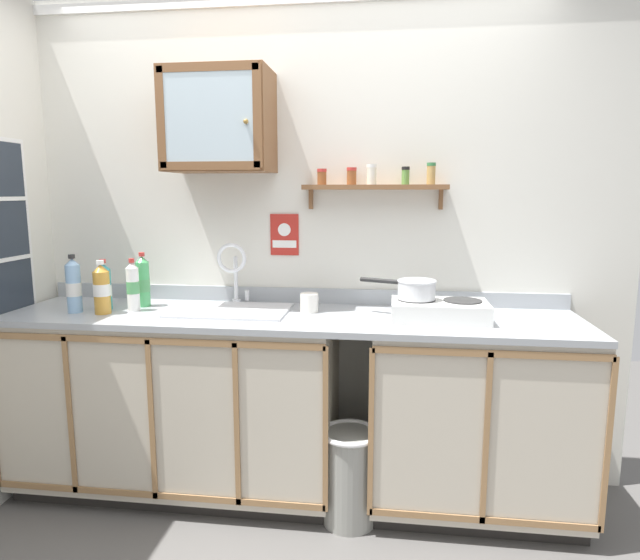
{
  "coord_description": "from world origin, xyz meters",
  "views": [
    {
      "loc": [
        0.49,
        -2.24,
        1.54
      ],
      "look_at": [
        0.14,
        0.43,
        1.1
      ],
      "focal_mm": 30.52,
      "sensor_mm": 36.0,
      "label": 1
    }
  ],
  "objects_px": {
    "hot_plate_stove": "(439,310)",
    "bottle_water_blue_1": "(74,286)",
    "saucepan": "(415,289)",
    "wall_cabinet": "(219,121)",
    "mug": "(310,302)",
    "bottle_detergent_teal_0": "(104,287)",
    "bottle_opaque_white_2": "(133,287)",
    "sink": "(231,316)",
    "trash_bin": "(350,475)",
    "bottle_soda_green_3": "(143,282)",
    "warning_sign": "(285,235)",
    "bottle_juice_amber_4": "(102,289)"
  },
  "relations": [
    {
      "from": "hot_plate_stove",
      "to": "bottle_water_blue_1",
      "type": "bearing_deg",
      "value": -177.66
    },
    {
      "from": "saucepan",
      "to": "wall_cabinet",
      "type": "relative_size",
      "value": 0.7
    },
    {
      "from": "mug",
      "to": "bottle_water_blue_1",
      "type": "bearing_deg",
      "value": -172.07
    },
    {
      "from": "bottle_detergent_teal_0",
      "to": "bottle_opaque_white_2",
      "type": "distance_m",
      "value": 0.16
    },
    {
      "from": "sink",
      "to": "bottle_opaque_white_2",
      "type": "xyz_separation_m",
      "value": [
        -0.48,
        -0.06,
        0.15
      ]
    },
    {
      "from": "sink",
      "to": "trash_bin",
      "type": "relative_size",
      "value": 1.26
    },
    {
      "from": "sink",
      "to": "mug",
      "type": "bearing_deg",
      "value": 4.74
    },
    {
      "from": "bottle_opaque_white_2",
      "to": "hot_plate_stove",
      "type": "bearing_deg",
      "value": 0.02
    },
    {
      "from": "sink",
      "to": "bottle_opaque_white_2",
      "type": "relative_size",
      "value": 2.18
    },
    {
      "from": "bottle_soda_green_3",
      "to": "wall_cabinet",
      "type": "xyz_separation_m",
      "value": [
        0.42,
        0.05,
        0.81
      ]
    },
    {
      "from": "hot_plate_stove",
      "to": "trash_bin",
      "type": "xyz_separation_m",
      "value": [
        -0.4,
        -0.18,
        -0.76
      ]
    },
    {
      "from": "wall_cabinet",
      "to": "warning_sign",
      "type": "bearing_deg",
      "value": 28.04
    },
    {
      "from": "saucepan",
      "to": "bottle_water_blue_1",
      "type": "xyz_separation_m",
      "value": [
        -1.67,
        -0.09,
        -0.01
      ]
    },
    {
      "from": "hot_plate_stove",
      "to": "bottle_opaque_white_2",
      "type": "distance_m",
      "value": 1.51
    },
    {
      "from": "hot_plate_stove",
      "to": "wall_cabinet",
      "type": "height_order",
      "value": "wall_cabinet"
    },
    {
      "from": "sink",
      "to": "bottle_juice_amber_4",
      "type": "relative_size",
      "value": 2.2
    },
    {
      "from": "sink",
      "to": "bottle_soda_green_3",
      "type": "xyz_separation_m",
      "value": [
        -0.48,
        0.05,
        0.16
      ]
    },
    {
      "from": "sink",
      "to": "mug",
      "type": "xyz_separation_m",
      "value": [
        0.4,
        0.03,
        0.08
      ]
    },
    {
      "from": "saucepan",
      "to": "bottle_juice_amber_4",
      "type": "xyz_separation_m",
      "value": [
        -1.52,
        -0.1,
        -0.02
      ]
    },
    {
      "from": "hot_plate_stove",
      "to": "bottle_water_blue_1",
      "type": "relative_size",
      "value": 1.53
    },
    {
      "from": "saucepan",
      "to": "bottle_soda_green_3",
      "type": "xyz_separation_m",
      "value": [
        -1.4,
        0.09,
        -0.01
      ]
    },
    {
      "from": "wall_cabinet",
      "to": "trash_bin",
      "type": "distance_m",
      "value": 1.82
    },
    {
      "from": "bottle_detergent_teal_0",
      "to": "wall_cabinet",
      "type": "xyz_separation_m",
      "value": [
        0.58,
        0.15,
        0.82
      ]
    },
    {
      "from": "wall_cabinet",
      "to": "hot_plate_stove",
      "type": "bearing_deg",
      "value": -8.36
    },
    {
      "from": "bottle_juice_amber_4",
      "to": "trash_bin",
      "type": "distance_m",
      "value": 1.49
    },
    {
      "from": "bottle_water_blue_1",
      "to": "warning_sign",
      "type": "relative_size",
      "value": 1.32
    },
    {
      "from": "bottle_detergent_teal_0",
      "to": "wall_cabinet",
      "type": "relative_size",
      "value": 0.49
    },
    {
      "from": "bottle_water_blue_1",
      "to": "wall_cabinet",
      "type": "xyz_separation_m",
      "value": [
        0.69,
        0.23,
        0.81
      ]
    },
    {
      "from": "hot_plate_stove",
      "to": "wall_cabinet",
      "type": "distance_m",
      "value": 1.42
    },
    {
      "from": "saucepan",
      "to": "bottle_soda_green_3",
      "type": "relative_size",
      "value": 1.29
    },
    {
      "from": "saucepan",
      "to": "trash_bin",
      "type": "xyz_separation_m",
      "value": [
        -0.29,
        -0.2,
        -0.86
      ]
    },
    {
      "from": "bottle_detergent_teal_0",
      "to": "bottle_soda_green_3",
      "type": "bearing_deg",
      "value": 30.89
    },
    {
      "from": "wall_cabinet",
      "to": "bottle_water_blue_1",
      "type": "bearing_deg",
      "value": -161.39
    },
    {
      "from": "wall_cabinet",
      "to": "warning_sign",
      "type": "relative_size",
      "value": 2.38
    },
    {
      "from": "bottle_opaque_white_2",
      "to": "bottle_soda_green_3",
      "type": "xyz_separation_m",
      "value": [
        0.0,
        0.11,
        0.01
      ]
    },
    {
      "from": "bottle_water_blue_1",
      "to": "wall_cabinet",
      "type": "bearing_deg",
      "value": 18.61
    },
    {
      "from": "bottle_opaque_white_2",
      "to": "bottle_soda_green_3",
      "type": "distance_m",
      "value": 0.11
    },
    {
      "from": "trash_bin",
      "to": "bottle_soda_green_3",
      "type": "bearing_deg",
      "value": 165.48
    },
    {
      "from": "sink",
      "to": "wall_cabinet",
      "type": "xyz_separation_m",
      "value": [
        -0.07,
        0.11,
        0.97
      ]
    },
    {
      "from": "sink",
      "to": "bottle_detergent_teal_0",
      "type": "height_order",
      "value": "sink"
    },
    {
      "from": "wall_cabinet",
      "to": "trash_bin",
      "type": "xyz_separation_m",
      "value": [
        0.69,
        -0.34,
        -1.65
      ]
    },
    {
      "from": "saucepan",
      "to": "bottle_juice_amber_4",
      "type": "height_order",
      "value": "bottle_juice_amber_4"
    },
    {
      "from": "bottle_juice_amber_4",
      "to": "bottle_opaque_white_2",
      "type": "bearing_deg",
      "value": 34.24
    },
    {
      "from": "saucepan",
      "to": "mug",
      "type": "bearing_deg",
      "value": 172.72
    },
    {
      "from": "sink",
      "to": "trash_bin",
      "type": "xyz_separation_m",
      "value": [
        0.62,
        -0.23,
        -0.69
      ]
    },
    {
      "from": "bottle_opaque_white_2",
      "to": "bottle_juice_amber_4",
      "type": "relative_size",
      "value": 1.01
    },
    {
      "from": "bottle_opaque_white_2",
      "to": "mug",
      "type": "height_order",
      "value": "bottle_opaque_white_2"
    },
    {
      "from": "bottle_water_blue_1",
      "to": "hot_plate_stove",
      "type": "bearing_deg",
      "value": 2.34
    },
    {
      "from": "hot_plate_stove",
      "to": "bottle_juice_amber_4",
      "type": "distance_m",
      "value": 1.63
    },
    {
      "from": "hot_plate_stove",
      "to": "bottle_detergent_teal_0",
      "type": "xyz_separation_m",
      "value": [
        -1.67,
        0.01,
        0.07
      ]
    }
  ]
}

